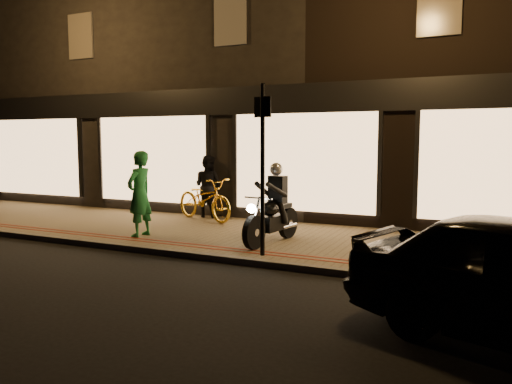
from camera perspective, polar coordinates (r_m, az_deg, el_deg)
ground at (r=8.84m, az=-3.45°, el=-8.16°), size 90.00×90.00×0.00m
sidewalk at (r=10.58m, az=1.76°, el=-5.45°), size 50.00×4.00×0.12m
kerb_stone at (r=8.87m, az=-3.30°, el=-7.71°), size 50.00×0.14×0.12m
red_kerb_lines at (r=9.28m, az=-1.82°, el=-6.68°), size 50.00×0.26×0.01m
building_row at (r=17.14m, az=11.38°, el=12.88°), size 48.00×10.11×8.50m
motorcycle at (r=9.85m, az=1.97°, el=-2.32°), size 0.64×1.94×1.59m
sign_post at (r=8.68m, az=0.75°, el=3.60°), size 0.35×0.11×3.00m
bicycle_gold at (r=12.69m, az=-5.91°, el=-0.82°), size 2.18×1.43×1.08m
person_green at (r=10.77m, az=-13.16°, el=-0.21°), size 0.46×0.67×1.81m
person_dark at (r=13.22m, az=-5.49°, el=0.66°), size 0.86×0.70×1.64m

